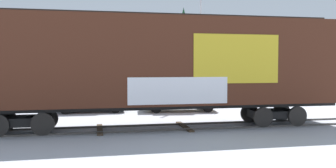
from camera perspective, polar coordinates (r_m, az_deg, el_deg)
ground_plane at (r=15.94m, az=-3.96°, el=-7.13°), size 260.00×260.00×0.00m
track at (r=15.82m, az=-6.24°, el=-7.07°), size 59.98×5.46×0.08m
freight_car at (r=15.75m, az=-1.78°, el=3.38°), size 17.20×3.95×5.08m
flagpole at (r=26.31m, az=5.30°, el=9.74°), size 0.60×1.33×9.77m
hillside at (r=91.42m, az=-7.32°, el=4.68°), size 124.29×31.96×16.02m
parked_car_black at (r=22.05m, az=-12.32°, el=-2.27°), size 4.27×2.11×1.58m
parked_car_tan at (r=21.94m, az=1.93°, el=-2.07°), size 4.61×2.06×1.74m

